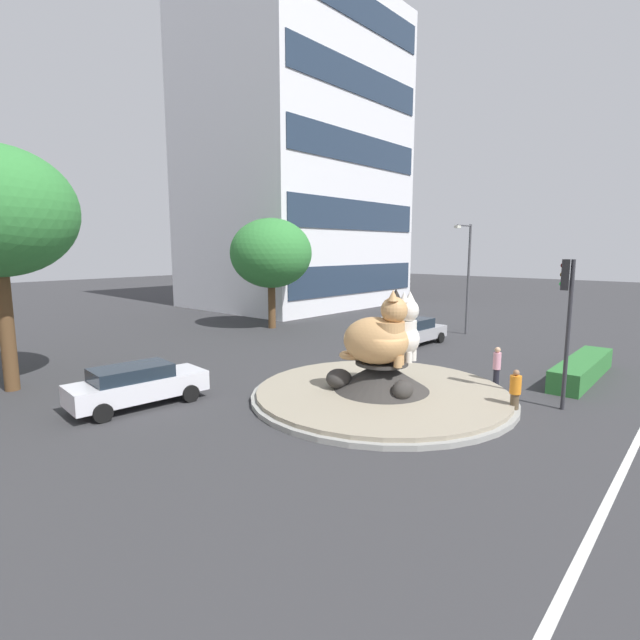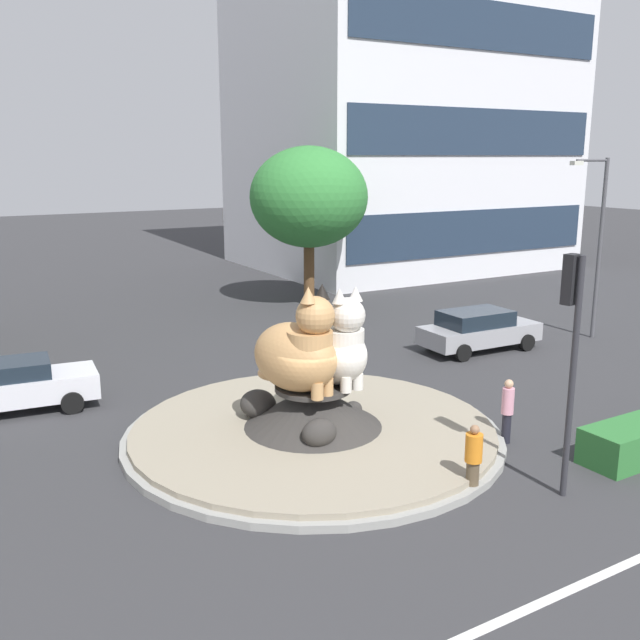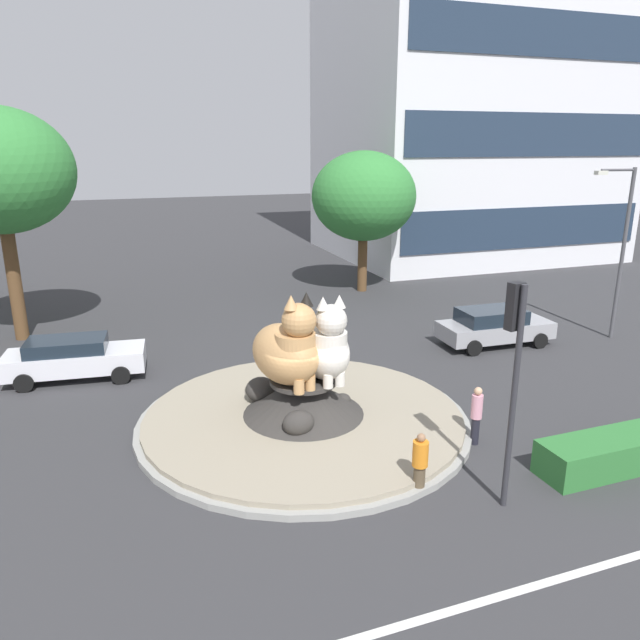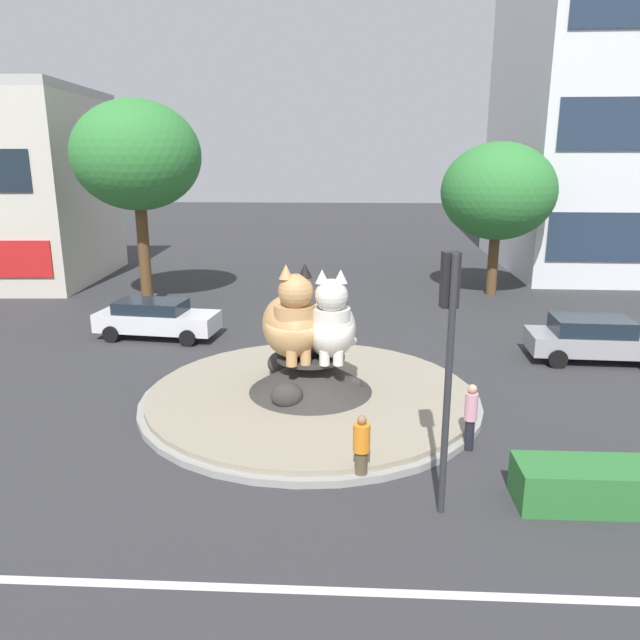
{
  "view_description": "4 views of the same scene",
  "coord_description": "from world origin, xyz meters",
  "px_view_note": "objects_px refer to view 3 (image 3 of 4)",
  "views": [
    {
      "loc": [
        -14.91,
        -9.63,
        5.65
      ],
      "look_at": [
        -0.82,
        2.37,
        2.86
      ],
      "focal_mm": 26.81,
      "sensor_mm": 36.0,
      "label": 1
    },
    {
      "loc": [
        -8.87,
        -15.09,
        7.23
      ],
      "look_at": [
        0.91,
        1.15,
        2.84
      ],
      "focal_mm": 39.82,
      "sensor_mm": 36.0,
      "label": 2
    },
    {
      "loc": [
        -5.17,
        -15.57,
        8.12
      ],
      "look_at": [
        0.99,
        1.25,
        2.79
      ],
      "focal_mm": 33.59,
      "sensor_mm": 36.0,
      "label": 3
    },
    {
      "loc": [
        1.12,
        -16.59,
        6.97
      ],
      "look_at": [
        0.16,
        2.29,
        1.86
      ],
      "focal_mm": 33.96,
      "sensor_mm": 36.0,
      "label": 4
    }
  ],
  "objects_px": {
    "cat_statue_calico": "(288,350)",
    "pedestrian_pink_shirt": "(476,414)",
    "cat_statue_white": "(324,347)",
    "sedan_on_far_lane": "(494,326)",
    "hatchback_near_shophouse": "(74,357)",
    "traffic_light_mast": "(514,356)",
    "broadleaf_tree_behind_island": "(364,197)",
    "pedestrian_orange_shirt": "(420,462)",
    "streetlight_arm": "(620,243)",
    "office_tower": "(471,51)"
  },
  "relations": [
    {
      "from": "broadleaf_tree_behind_island",
      "to": "office_tower",
      "type": "bearing_deg",
      "value": 36.58
    },
    {
      "from": "cat_statue_white",
      "to": "sedan_on_far_lane",
      "type": "distance_m",
      "value": 10.25
    },
    {
      "from": "traffic_light_mast",
      "to": "pedestrian_pink_shirt",
      "type": "xyz_separation_m",
      "value": [
        1.09,
        2.65,
        -2.75
      ]
    },
    {
      "from": "hatchback_near_shophouse",
      "to": "traffic_light_mast",
      "type": "bearing_deg",
      "value": -44.05
    },
    {
      "from": "pedestrian_pink_shirt",
      "to": "sedan_on_far_lane",
      "type": "height_order",
      "value": "pedestrian_pink_shirt"
    },
    {
      "from": "cat_statue_white",
      "to": "office_tower",
      "type": "xyz_separation_m",
      "value": [
        19.99,
        23.93,
        11.9
      ]
    },
    {
      "from": "broadleaf_tree_behind_island",
      "to": "pedestrian_pink_shirt",
      "type": "relative_size",
      "value": 4.53
    },
    {
      "from": "office_tower",
      "to": "pedestrian_orange_shirt",
      "type": "distance_m",
      "value": 36.71
    },
    {
      "from": "cat_statue_calico",
      "to": "broadleaf_tree_behind_island",
      "type": "xyz_separation_m",
      "value": [
        9.01,
        15.01,
        2.83
      ]
    },
    {
      "from": "office_tower",
      "to": "sedan_on_far_lane",
      "type": "height_order",
      "value": "office_tower"
    },
    {
      "from": "sedan_on_far_lane",
      "to": "pedestrian_pink_shirt",
      "type": "bearing_deg",
      "value": -125.82
    },
    {
      "from": "cat_statue_white",
      "to": "broadleaf_tree_behind_island",
      "type": "distance_m",
      "value": 17.17
    },
    {
      "from": "pedestrian_pink_shirt",
      "to": "hatchback_near_shophouse",
      "type": "height_order",
      "value": "pedestrian_pink_shirt"
    },
    {
      "from": "traffic_light_mast",
      "to": "streetlight_arm",
      "type": "distance_m",
      "value": 14.83
    },
    {
      "from": "traffic_light_mast",
      "to": "broadleaf_tree_behind_island",
      "type": "distance_m",
      "value": 21.12
    },
    {
      "from": "pedestrian_orange_shirt",
      "to": "broadleaf_tree_behind_island",
      "type": "bearing_deg",
      "value": -179.67
    },
    {
      "from": "hatchback_near_shophouse",
      "to": "broadleaf_tree_behind_island",
      "type": "bearing_deg",
      "value": 36.65
    },
    {
      "from": "broadleaf_tree_behind_island",
      "to": "sedan_on_far_lane",
      "type": "height_order",
      "value": "broadleaf_tree_behind_island"
    },
    {
      "from": "streetlight_arm",
      "to": "pedestrian_orange_shirt",
      "type": "height_order",
      "value": "streetlight_arm"
    },
    {
      "from": "office_tower",
      "to": "broadleaf_tree_behind_island",
      "type": "xyz_separation_m",
      "value": [
        -12.08,
        -8.97,
        -9.01
      ]
    },
    {
      "from": "office_tower",
      "to": "streetlight_arm",
      "type": "relative_size",
      "value": 3.99
    },
    {
      "from": "broadleaf_tree_behind_island",
      "to": "cat_statue_calico",
      "type": "bearing_deg",
      "value": -120.98
    },
    {
      "from": "broadleaf_tree_behind_island",
      "to": "streetlight_arm",
      "type": "distance_m",
      "value": 13.28
    },
    {
      "from": "cat_statue_white",
      "to": "pedestrian_orange_shirt",
      "type": "distance_m",
      "value": 4.69
    },
    {
      "from": "pedestrian_pink_shirt",
      "to": "hatchback_near_shophouse",
      "type": "distance_m",
      "value": 13.94
    },
    {
      "from": "cat_statue_calico",
      "to": "broadleaf_tree_behind_island",
      "type": "height_order",
      "value": "broadleaf_tree_behind_island"
    },
    {
      "from": "cat_statue_calico",
      "to": "pedestrian_pink_shirt",
      "type": "distance_m",
      "value": 5.54
    },
    {
      "from": "cat_statue_calico",
      "to": "pedestrian_pink_shirt",
      "type": "bearing_deg",
      "value": 39.27
    },
    {
      "from": "cat_statue_calico",
      "to": "sedan_on_far_lane",
      "type": "bearing_deg",
      "value": 92.47
    },
    {
      "from": "cat_statue_calico",
      "to": "pedestrian_pink_shirt",
      "type": "xyz_separation_m",
      "value": [
        4.61,
        -2.66,
        -1.53
      ]
    },
    {
      "from": "streetlight_arm",
      "to": "pedestrian_orange_shirt",
      "type": "bearing_deg",
      "value": 38.15
    },
    {
      "from": "pedestrian_orange_shirt",
      "to": "sedan_on_far_lane",
      "type": "xyz_separation_m",
      "value": [
        8.33,
        8.67,
        -0.0
      ]
    },
    {
      "from": "office_tower",
      "to": "pedestrian_orange_shirt",
      "type": "xyz_separation_m",
      "value": [
        -19.16,
        -28.27,
        -13.48
      ]
    },
    {
      "from": "office_tower",
      "to": "hatchback_near_shophouse",
      "type": "distance_m",
      "value": 35.03
    },
    {
      "from": "cat_statue_white",
      "to": "hatchback_near_shophouse",
      "type": "bearing_deg",
      "value": -135.76
    },
    {
      "from": "streetlight_arm",
      "to": "sedan_on_far_lane",
      "type": "distance_m",
      "value": 6.24
    },
    {
      "from": "hatchback_near_shophouse",
      "to": "office_tower",
      "type": "bearing_deg",
      "value": 39.74
    },
    {
      "from": "pedestrian_pink_shirt",
      "to": "sedan_on_far_lane",
      "type": "distance_m",
      "value": 9.04
    },
    {
      "from": "cat_statue_calico",
      "to": "hatchback_near_shophouse",
      "type": "distance_m",
      "value": 8.91
    },
    {
      "from": "cat_statue_calico",
      "to": "cat_statue_white",
      "type": "bearing_deg",
      "value": 71.72
    },
    {
      "from": "office_tower",
      "to": "sedan_on_far_lane",
      "type": "relative_size",
      "value": 6.02
    },
    {
      "from": "streetlight_arm",
      "to": "pedestrian_pink_shirt",
      "type": "distance_m",
      "value": 12.88
    },
    {
      "from": "office_tower",
      "to": "streetlight_arm",
      "type": "height_order",
      "value": "office_tower"
    },
    {
      "from": "cat_statue_white",
      "to": "pedestrian_orange_shirt",
      "type": "height_order",
      "value": "cat_statue_white"
    },
    {
      "from": "cat_statue_white",
      "to": "hatchback_near_shophouse",
      "type": "xyz_separation_m",
      "value": [
        -7.12,
        6.31,
        -1.59
      ]
    },
    {
      "from": "cat_statue_white",
      "to": "office_tower",
      "type": "relative_size",
      "value": 0.1
    },
    {
      "from": "pedestrian_orange_shirt",
      "to": "sedan_on_far_lane",
      "type": "distance_m",
      "value": 12.02
    },
    {
      "from": "cat_statue_white",
      "to": "pedestrian_pink_shirt",
      "type": "height_order",
      "value": "cat_statue_white"
    },
    {
      "from": "cat_statue_calico",
      "to": "cat_statue_white",
      "type": "relative_size",
      "value": 1.16
    },
    {
      "from": "office_tower",
      "to": "sedan_on_far_lane",
      "type": "bearing_deg",
      "value": -117.97
    }
  ]
}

